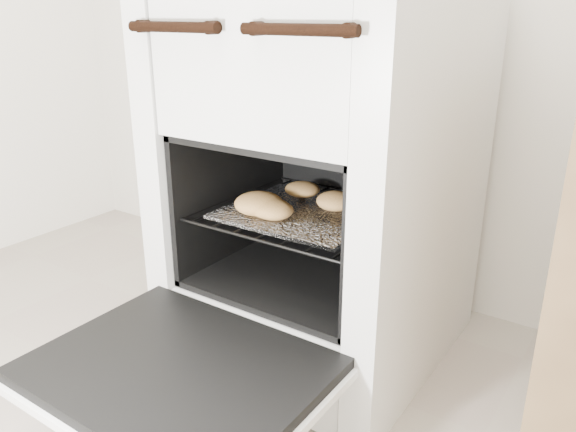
{
  "coord_description": "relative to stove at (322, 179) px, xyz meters",
  "views": [
    {
      "loc": [
        0.53,
        0.0,
        0.86
      ],
      "look_at": [
        -0.15,
        1.0,
        0.42
      ],
      "focal_mm": 35.0,
      "sensor_mm": 36.0,
      "label": 1
    }
  ],
  "objects": [
    {
      "name": "foil_sheet",
      "position": [
        0.0,
        -0.09,
        -0.06
      ],
      "size": [
        0.35,
        0.31,
        0.01
      ],
      "primitive_type": "cube",
      "color": "silver",
      "rests_on": "oven_rack"
    },
    {
      "name": "oven_door",
      "position": [
        0.0,
        -0.53,
        -0.26
      ],
      "size": [
        0.56,
        0.44,
        0.04
      ],
      "color": "black",
      "rests_on": "stove"
    },
    {
      "name": "stove",
      "position": [
        0.0,
        0.0,
        0.0
      ],
      "size": [
        0.62,
        0.69,
        0.95
      ],
      "color": "silver",
      "rests_on": "ground"
    },
    {
      "name": "oven_rack",
      "position": [
        0.0,
        -0.07,
        -0.07
      ],
      "size": [
        0.45,
        0.44,
        0.01
      ],
      "color": "black",
      "rests_on": "stove"
    },
    {
      "name": "baked_rolls",
      "position": [
        -0.01,
        -0.09,
        -0.04
      ],
      "size": [
        0.32,
        0.31,
        0.05
      ],
      "color": "tan",
      "rests_on": "foil_sheet"
    }
  ]
}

